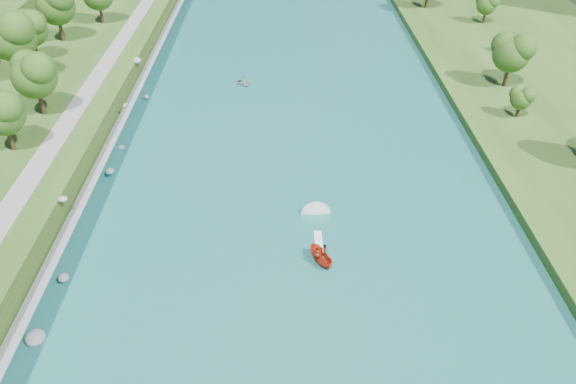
{
  "coord_description": "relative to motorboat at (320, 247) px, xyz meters",
  "views": [
    {
      "loc": [
        -1.3,
        -42.37,
        41.69
      ],
      "look_at": [
        -0.41,
        14.48,
        2.5
      ],
      "focal_mm": 35.0,
      "sensor_mm": 36.0,
      "label": 1
    }
  ],
  "objects": [
    {
      "name": "riprap_bank",
      "position": [
        -28.88,
        12.84,
        1.05
      ],
      "size": [
        4.34,
        236.0,
        4.36
      ],
      "color": "slate",
      "rests_on": "ground"
    },
    {
      "name": "raft",
      "position": [
        -10.86,
        46.46,
        -0.27
      ],
      "size": [
        3.66,
        4.03,
        1.6
      ],
      "rotation": [
        0.0,
        0.0,
        0.51
      ],
      "color": "gray",
      "rests_on": "river_water"
    },
    {
      "name": "riverside_path",
      "position": [
        -35.54,
        14.0,
        2.8
      ],
      "size": [
        3.0,
        200.0,
        0.1
      ],
      "primitive_type": "cube",
      "color": "gray",
      "rests_on": "berm_west"
    },
    {
      "name": "river_water",
      "position": [
        -3.04,
        14.0,
        -0.7
      ],
      "size": [
        55.0,
        240.0,
        0.1
      ],
      "primitive_type": "cube",
      "color": "#175257",
      "rests_on": "ground"
    },
    {
      "name": "ground",
      "position": [
        -3.04,
        -6.0,
        -0.75
      ],
      "size": [
        260.0,
        260.0,
        0.0
      ],
      "primitive_type": "plane",
      "color": "#2D5119",
      "rests_on": "ground"
    },
    {
      "name": "motorboat",
      "position": [
        0.0,
        0.0,
        0.0
      ],
      "size": [
        3.6,
        18.85,
        2.24
      ],
      "rotation": [
        0.0,
        0.0,
        3.6
      ],
      "color": "red",
      "rests_on": "river_water"
    },
    {
      "name": "trees_east",
      "position": [
        35.7,
        35.81,
        5.84
      ],
      "size": [
        16.24,
        138.78,
        11.78
      ],
      "color": "#1F4412",
      "rests_on": "berm_east"
    }
  ]
}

